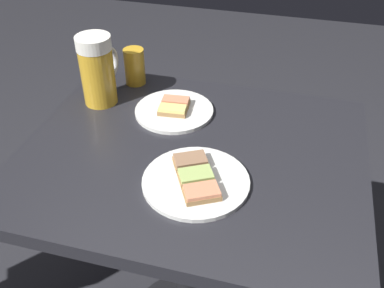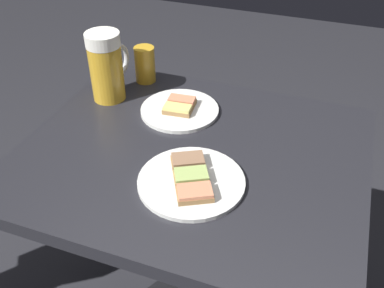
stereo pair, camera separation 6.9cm
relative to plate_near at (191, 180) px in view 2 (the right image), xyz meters
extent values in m
cylinder|color=black|center=(0.11, 0.04, -0.39)|extent=(0.09, 0.09, 0.74)
cube|color=#232328|center=(0.11, 0.04, -0.03)|extent=(0.67, 0.80, 0.04)
cylinder|color=white|center=(0.00, 0.00, 0.00)|extent=(0.23, 0.23, 0.01)
cube|color=#9E7547|center=(0.05, 0.02, 0.01)|extent=(0.08, 0.09, 0.01)
cube|color=#997051|center=(0.05, 0.02, 0.02)|extent=(0.07, 0.08, 0.01)
cube|color=#9E7547|center=(0.00, 0.00, 0.01)|extent=(0.08, 0.09, 0.01)
cube|color=#ADC66B|center=(0.00, 0.00, 0.02)|extent=(0.07, 0.08, 0.01)
cube|color=#9E7547|center=(-0.05, -0.02, 0.01)|extent=(0.08, 0.09, 0.01)
cube|color=#EA8E66|center=(-0.05, -0.02, 0.02)|extent=(0.07, 0.08, 0.01)
cylinder|color=white|center=(0.25, 0.13, 0.00)|extent=(0.21, 0.21, 0.01)
cube|color=#9E7547|center=(0.23, 0.12, 0.01)|extent=(0.04, 0.08, 0.01)
cube|color=#EFE07A|center=(0.23, 0.12, 0.02)|extent=(0.04, 0.07, 0.01)
cube|color=#9E7547|center=(0.28, 0.13, 0.01)|extent=(0.04, 0.08, 0.01)
cube|color=#EA8E66|center=(0.28, 0.13, 0.02)|extent=(0.04, 0.07, 0.01)
cylinder|color=gold|center=(0.26, 0.34, 0.07)|extent=(0.09, 0.09, 0.15)
cylinder|color=white|center=(0.26, 0.34, 0.16)|extent=(0.09, 0.09, 0.03)
torus|color=silver|center=(0.31, 0.33, 0.08)|extent=(0.10, 0.02, 0.10)
cylinder|color=gold|center=(0.38, 0.28, 0.04)|extent=(0.06, 0.06, 0.11)
camera|label=1|loc=(-0.67, -0.17, 0.62)|focal=40.72mm
camera|label=2|loc=(-0.65, -0.24, 0.62)|focal=40.72mm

